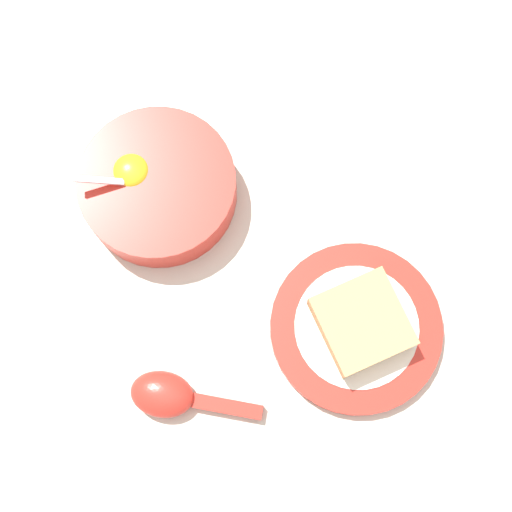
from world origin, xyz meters
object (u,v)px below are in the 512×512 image
Objects in this scene: toast_sandwich at (362,323)px; egg_bowl at (158,187)px; toast_plate at (356,328)px; soup_spoon at (171,396)px.

egg_bowl is at bearing -74.97° from toast_sandwich.
egg_bowl is at bearing -75.66° from toast_plate.
toast_sandwich is at bearing 105.03° from egg_bowl.
egg_bowl reaches higher than toast_sandwich.
soup_spoon is at bearing 54.76° from egg_bowl.
egg_bowl is 1.34× the size of soup_spoon.
toast_sandwich is at bearing 160.32° from soup_spoon.
egg_bowl is 0.27m from toast_plate.
toast_plate is 0.21m from soup_spoon.
egg_bowl reaches higher than toast_plate.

